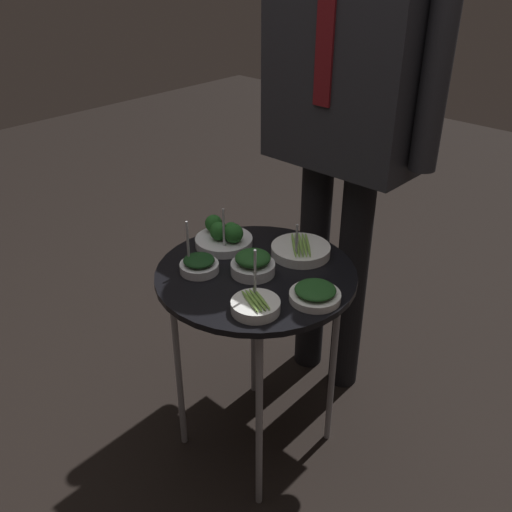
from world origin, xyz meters
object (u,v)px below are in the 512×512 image
(bowl_asparagus_front_right, at_px, (301,250))
(bowl_spinach_center, at_px, (199,265))
(waiter_figure, at_px, (346,87))
(serving_cart, at_px, (256,289))
(bowl_spinach_back_right, at_px, (254,264))
(bowl_broccoli_back_left, at_px, (224,236))
(bowl_asparagus_mid_right, at_px, (256,305))
(bowl_spinach_mid_left, at_px, (314,294))

(bowl_asparagus_front_right, bearing_deg, bowl_spinach_center, -119.26)
(bowl_asparagus_front_right, bearing_deg, waiter_figure, 105.44)
(serving_cart, bearing_deg, bowl_spinach_back_right, -75.66)
(bowl_spinach_back_right, relative_size, bowl_broccoli_back_left, 0.72)
(bowl_broccoli_back_left, xyz_separation_m, bowl_asparagus_mid_right, (0.31, -0.19, -0.01))
(serving_cart, height_order, bowl_broccoli_back_left, bowl_broccoli_back_left)
(bowl_spinach_center, relative_size, bowl_asparagus_front_right, 0.87)
(bowl_asparagus_mid_right, bearing_deg, bowl_asparagus_front_right, 108.00)
(bowl_spinach_mid_left, xyz_separation_m, bowl_asparagus_mid_right, (-0.08, -0.14, -0.00))
(bowl_spinach_center, height_order, bowl_spinach_mid_left, bowl_spinach_center)
(serving_cart, xyz_separation_m, bowl_broccoli_back_left, (-0.18, 0.05, 0.09))
(bowl_asparagus_front_right, bearing_deg, bowl_broccoli_back_left, -151.48)
(serving_cart, bearing_deg, bowl_asparagus_front_right, 78.62)
(bowl_spinach_back_right, height_order, bowl_asparagus_front_right, bowl_asparagus_front_right)
(bowl_spinach_back_right, xyz_separation_m, bowl_spinach_center, (-0.12, -0.10, -0.01))
(bowl_asparagus_mid_right, bearing_deg, bowl_spinach_center, 172.43)
(bowl_asparagus_mid_right, bearing_deg, bowl_spinach_back_right, 134.56)
(bowl_broccoli_back_left, relative_size, waiter_figure, 0.10)
(serving_cart, distance_m, bowl_spinach_back_right, 0.09)
(bowl_spinach_center, xyz_separation_m, bowl_asparagus_front_right, (0.15, 0.27, -0.01))
(bowl_spinach_mid_left, distance_m, waiter_figure, 0.66)
(bowl_asparagus_mid_right, bearing_deg, serving_cart, 132.59)
(bowl_spinach_back_right, height_order, waiter_figure, waiter_figure)
(bowl_spinach_back_right, bearing_deg, bowl_broccoli_back_left, 161.84)
(bowl_spinach_back_right, xyz_separation_m, bowl_asparagus_front_right, (0.03, 0.17, -0.01))
(bowl_spinach_mid_left, bearing_deg, bowl_asparagus_mid_right, -120.31)
(serving_cart, xyz_separation_m, bowl_asparagus_mid_right, (0.13, -0.14, 0.08))
(bowl_spinach_mid_left, bearing_deg, bowl_broccoli_back_left, 172.46)
(bowl_asparagus_front_right, distance_m, bowl_asparagus_mid_right, 0.32)
(bowl_spinach_back_right, xyz_separation_m, waiter_figure, (-0.05, 0.46, 0.40))
(bowl_broccoli_back_left, height_order, bowl_spinach_mid_left, bowl_broccoli_back_left)
(bowl_spinach_center, distance_m, bowl_broccoli_back_left, 0.17)
(bowl_spinach_back_right, distance_m, bowl_asparagus_mid_right, 0.18)
(bowl_broccoli_back_left, distance_m, bowl_spinach_mid_left, 0.39)
(bowl_asparagus_front_right, bearing_deg, serving_cart, -101.38)
(bowl_broccoli_back_left, distance_m, bowl_asparagus_front_right, 0.24)
(bowl_spinach_back_right, relative_size, waiter_figure, 0.07)
(bowl_spinach_back_right, height_order, bowl_asparagus_mid_right, bowl_asparagus_mid_right)
(serving_cart, bearing_deg, bowl_asparagus_mid_right, -47.41)
(bowl_spinach_back_right, distance_m, bowl_spinach_mid_left, 0.21)
(bowl_spinach_center, bearing_deg, bowl_spinach_mid_left, 17.53)
(serving_cart, bearing_deg, bowl_broccoli_back_left, 165.32)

